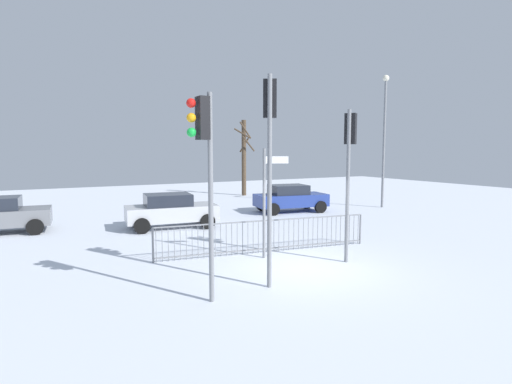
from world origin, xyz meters
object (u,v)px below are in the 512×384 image
direction_sign_post (266,197)px  car_silver_far (171,210)px  traffic_light_rear_right (204,150)px  bare_tree_left (244,156)px  traffic_light_foreground_right (350,151)px  car_blue_near (290,198)px  traffic_light_mid_left (270,134)px  street_lamp (384,128)px

direction_sign_post → car_silver_far: size_ratio=0.85×
traffic_light_rear_right → bare_tree_left: (10.35, 18.61, -0.44)m
traffic_light_foreground_right → car_blue_near: (3.87, 9.07, -2.54)m
traffic_light_foreground_right → car_blue_near: traffic_light_foreground_right is taller
car_silver_far → bare_tree_left: (8.46, 9.75, 2.14)m
traffic_light_mid_left → bare_tree_left: bare_tree_left is taller
direction_sign_post → car_blue_near: bearing=75.1°
street_lamp → bare_tree_left: (-4.26, 9.44, -1.66)m
traffic_light_rear_right → car_blue_near: size_ratio=1.13×
direction_sign_post → street_lamp: (11.58, 6.54, 2.67)m
bare_tree_left → street_lamp: bearing=-65.7°
traffic_light_mid_left → direction_sign_post: bearing=93.2°
bare_tree_left → direction_sign_post: bearing=-114.6°
street_lamp → bare_tree_left: bearing=114.3°
direction_sign_post → car_blue_near: direction_sign_post is taller
traffic_light_rear_right → car_blue_near: traffic_light_rear_right is taller
car_blue_near → bare_tree_left: bearing=89.4°
traffic_light_mid_left → bare_tree_left: 20.19m
traffic_light_mid_left → car_silver_far: (0.08, 8.53, -2.96)m
traffic_light_foreground_right → street_lamp: street_lamp is taller
car_silver_far → traffic_light_rear_right: bearing=-95.7°
traffic_light_rear_right → street_lamp: bearing=-58.4°
traffic_light_foreground_right → street_lamp: bearing=95.9°
car_blue_near → street_lamp: street_lamp is taller
car_silver_far → street_lamp: size_ratio=0.52×
street_lamp → bare_tree_left: size_ratio=1.38×
car_silver_far → street_lamp: 13.28m
car_silver_far → car_blue_near: size_ratio=0.99×
traffic_light_mid_left → bare_tree_left: (8.54, 18.28, -0.82)m
traffic_light_foreground_right → bare_tree_left: (5.33, 17.47, -0.40)m
traffic_light_foreground_right → direction_sign_post: traffic_light_foreground_right is taller
traffic_light_foreground_right → traffic_light_rear_right: traffic_light_rear_right is taller
direction_sign_post → street_lamp: street_lamp is taller
traffic_light_foreground_right → car_blue_near: size_ratio=1.12×
traffic_light_rear_right → direction_sign_post: size_ratio=1.34×
traffic_light_mid_left → street_lamp: (12.80, 8.84, 0.83)m
car_silver_far → car_blue_near: (7.00, 1.36, 0.00)m
traffic_light_rear_right → street_lamp: street_lamp is taller
traffic_light_rear_right → traffic_light_foreground_right: bearing=-77.7°
traffic_light_mid_left → car_blue_near: size_ratio=1.27×
car_silver_far → direction_sign_post: bearing=-73.3°
traffic_light_mid_left → traffic_light_rear_right: 1.88m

